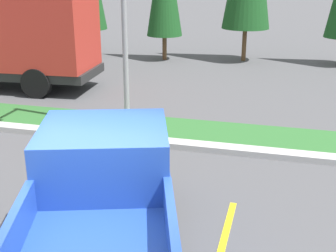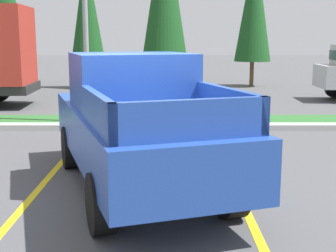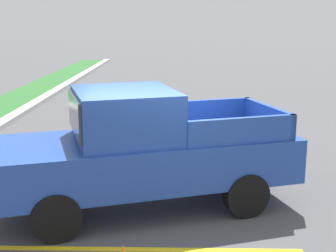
# 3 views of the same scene
# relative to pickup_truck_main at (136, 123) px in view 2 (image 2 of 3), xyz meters

# --- Properties ---
(ground_plane) EXTENTS (120.00, 120.00, 0.00)m
(ground_plane) POSITION_rel_pickup_truck_main_xyz_m (-0.11, -0.22, -1.04)
(ground_plane) COLOR #4C4C4F
(parking_line_near) EXTENTS (0.12, 4.80, 0.01)m
(parking_line_near) POSITION_rel_pickup_truck_main_xyz_m (-1.53, -0.05, -1.04)
(parking_line_near) COLOR yellow
(parking_line_near) RESTS_ON ground
(parking_line_far) EXTENTS (0.12, 4.80, 0.01)m
(parking_line_far) POSITION_rel_pickup_truck_main_xyz_m (1.57, -0.05, -1.04)
(parking_line_far) COLOR yellow
(parking_line_far) RESTS_ON ground
(curb_strip) EXTENTS (56.00, 0.40, 0.15)m
(curb_strip) POSITION_rel_pickup_truck_main_xyz_m (-0.11, 4.78, -0.97)
(curb_strip) COLOR #B2B2AD
(curb_strip) RESTS_ON ground
(grass_median) EXTENTS (56.00, 1.80, 0.06)m
(grass_median) POSITION_rel_pickup_truck_main_xyz_m (-0.11, 5.88, -1.01)
(grass_median) COLOR #2D662D
(grass_median) RESTS_ON ground
(pickup_truck_main) EXTENTS (3.42, 5.55, 2.10)m
(pickup_truck_main) POSITION_rel_pickup_truck_main_xyz_m (0.00, 0.00, 0.00)
(pickup_truck_main) COLOR black
(pickup_truck_main) RESTS_ON ground
(cypress_tree_center) EXTENTS (1.63, 1.63, 6.25)m
(cypress_tree_center) POSITION_rel_pickup_truck_main_xyz_m (-3.27, 15.19, 2.64)
(cypress_tree_center) COLOR brown
(cypress_tree_center) RESTS_ON ground
(cypress_tree_rightmost) EXTENTS (1.77, 1.77, 6.80)m
(cypress_tree_rightmost) POSITION_rel_pickup_truck_main_xyz_m (4.62, 15.99, 2.96)
(cypress_tree_rightmost) COLOR brown
(cypress_tree_rightmost) RESTS_ON ground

